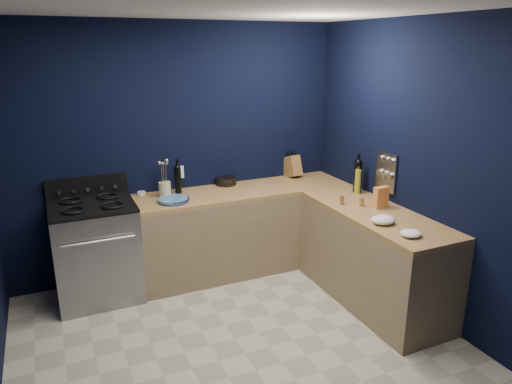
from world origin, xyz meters
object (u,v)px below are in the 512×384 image
plate_stack (173,200)px  utensil_crock (165,189)px  knife_block (292,166)px  gas_range (97,253)px  crouton_bag (381,197)px

plate_stack → utensil_crock: (-0.03, 0.20, 0.06)m
utensil_crock → knife_block: 1.54m
plate_stack → gas_range: bearing=173.3°
plate_stack → crouton_bag: 1.98m
utensil_crock → crouton_bag: size_ratio=0.75×
gas_range → utensil_crock: utensil_crock is taller
crouton_bag → gas_range: bearing=154.4°
gas_range → crouton_bag: bearing=-23.2°
knife_block → crouton_bag: bearing=-87.5°
knife_block → crouton_bag: knife_block is taller
gas_range → plate_stack: 0.88m
utensil_crock → knife_block: (1.53, 0.16, 0.04)m
gas_range → crouton_bag: size_ratio=4.56×
gas_range → crouton_bag: 2.74m
utensil_crock → knife_block: size_ratio=0.64×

